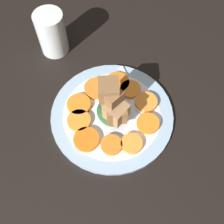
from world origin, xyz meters
TOP-DOWN VIEW (x-y plane):
  - table_slab at (0.00, 0.00)cm, footprint 120.00×120.00cm
  - plate at (0.00, 0.00)cm, footprint 30.63×30.63cm
  - carrot_slice_0 at (-7.28, 4.28)cm, footprint 5.11×5.11cm
  - carrot_slice_1 at (-9.32, -0.29)cm, footprint 5.18×5.18cm
  - carrot_slice_2 at (-6.82, -6.18)cm, footprint 5.55×5.55cm
  - carrot_slice_3 at (-1.54, -9.03)cm, footprint 5.71×5.71cm
  - carrot_slice_4 at (3.68, -7.53)cm, footprint 5.33×5.33cm
  - carrot_slice_5 at (7.14, -5.66)cm, footprint 6.33×6.33cm
  - carrot_slice_6 at (8.34, -0.22)cm, footprint 6.24×6.24cm
  - carrot_slice_7 at (6.19, 6.06)cm, footprint 6.05×6.05cm
  - carrot_slice_8 at (2.13, 8.05)cm, footprint 5.79×5.79cm
  - carrot_slice_9 at (-3.17, 8.72)cm, footprint 6.16×6.16cm
  - center_pile at (-0.50, 0.12)cm, footprint 9.58×7.32cm
  - fork at (0.90, -7.47)cm, footprint 19.94×4.98cm
  - water_glass at (27.11, 3.33)cm, footprint 7.82×7.82cm

SIDE VIEW (x-z plane):
  - table_slab at x=0.00cm, z-range 0.00..2.00cm
  - plate at x=0.00cm, z-range 1.99..3.04cm
  - fork at x=0.90cm, z-range 3.10..3.50cm
  - carrot_slice_0 at x=-7.28cm, z-range 3.10..4.14cm
  - carrot_slice_1 at x=-9.32cm, z-range 3.10..4.14cm
  - carrot_slice_2 at x=-6.82cm, z-range 3.10..4.14cm
  - carrot_slice_3 at x=-1.54cm, z-range 3.10..4.14cm
  - carrot_slice_4 at x=3.68cm, z-range 3.10..4.14cm
  - carrot_slice_5 at x=7.14cm, z-range 3.10..4.14cm
  - carrot_slice_6 at x=8.34cm, z-range 3.10..4.14cm
  - carrot_slice_7 at x=6.19cm, z-range 3.10..4.14cm
  - carrot_slice_8 at x=2.13cm, z-range 3.10..4.14cm
  - carrot_slice_9 at x=-3.17cm, z-range 3.10..4.14cm
  - center_pile at x=-0.50cm, z-range 2.30..13.71cm
  - water_glass at x=27.11cm, z-range 2.00..14.45cm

